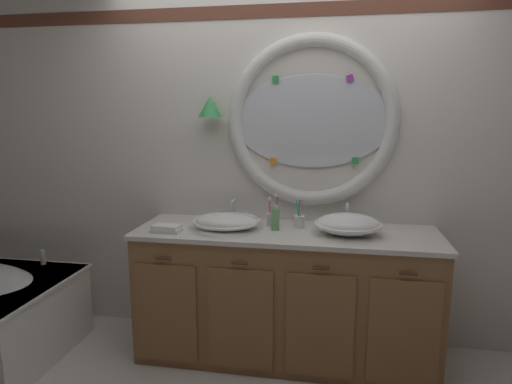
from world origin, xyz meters
The scene contains 11 objects.
ground_plane centered at (0.00, 0.00, 0.00)m, with size 14.00×14.00×0.00m, color silver.
back_wall_assembly centered at (0.02, 0.58, 1.33)m, with size 6.40×0.26×2.60m.
vanity_counter centered at (0.04, 0.25, 0.45)m, with size 1.98×0.64×0.89m.
sink_basin_left centered at (-0.35, 0.22, 0.94)m, with size 0.45×0.45×0.10m.
sink_basin_right centered at (0.44, 0.22, 0.96)m, with size 0.43×0.43×0.13m.
faucet_set_left centered at (-0.35, 0.47, 0.95)m, with size 0.21×0.14×0.16m.
faucet_set_right centered at (0.44, 0.47, 0.95)m, with size 0.24×0.13×0.15m.
toothbrush_holder_left centered at (-0.06, 0.36, 0.94)m, with size 0.09×0.09×0.22m.
toothbrush_holder_right centered at (0.12, 0.33, 0.94)m, with size 0.08×0.08×0.22m.
soap_dispenser centered at (-0.03, 0.25, 0.96)m, with size 0.05×0.06×0.17m.
folded_hand_towel centered at (-0.71, 0.07, 0.91)m, with size 0.19×0.11×0.05m.
Camera 1 is at (0.34, -2.53, 1.67)m, focal length 30.79 mm.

